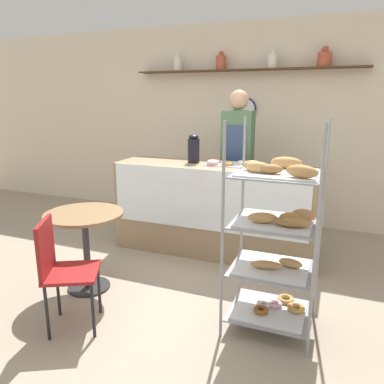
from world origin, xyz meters
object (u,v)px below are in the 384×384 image
Objects in this scene: person_worker at (237,158)px; coffee_carafe at (194,149)px; cafe_chair at (60,264)px; donut_tray_counter at (224,163)px; pastry_rack at (276,235)px; cafe_table at (85,232)px.

person_worker is 0.62m from coffee_carafe.
cafe_chair is 1.88× the size of donut_tray_counter.
person_worker reaches higher than pastry_rack.
pastry_rack reaches higher than cafe_table.
cafe_table is 0.60m from cafe_chair.
coffee_carafe reaches higher than cafe_table.
pastry_rack is 3.45× the size of donut_tray_counter.
person_worker is 2.04m from cafe_table.
coffee_carafe is at bearing 132.17° from pastry_rack.
donut_tray_counter is (0.70, 1.84, 0.50)m from cafe_chair.
coffee_carafe reaches higher than donut_tray_counter.
pastry_rack is 1.69m from cafe_table.
pastry_rack is 1.76m from coffee_carafe.
pastry_rack is 1.50m from donut_tray_counter.
coffee_carafe is (0.53, 1.29, 0.61)m from cafe_table.
cafe_chair reaches higher than cafe_table.
person_worker is at bearing 113.88° from pastry_rack.
coffee_carafe is 0.69× the size of donut_tray_counter.
person_worker reaches higher than cafe_chair.
pastry_rack is 1.61m from cafe_chair.
donut_tray_counter is (-0.01, -0.50, 0.02)m from person_worker.
person_worker is 2.48× the size of cafe_table.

